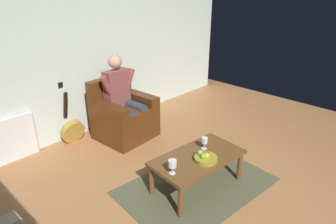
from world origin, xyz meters
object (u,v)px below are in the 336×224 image
at_px(guitar, 72,129).
at_px(wine_glass_far, 205,141).
at_px(armchair, 123,117).
at_px(coffee_table, 198,160).
at_px(wine_glass_near, 172,164).
at_px(person_seated, 122,95).
at_px(fruit_bowl, 205,158).

height_order(guitar, wine_glass_far, guitar).
relative_size(armchair, coffee_table, 0.81).
xyz_separation_m(wine_glass_near, wine_glass_far, (-0.64, -0.07, -0.01)).
xyz_separation_m(armchair, wine_glass_far, (0.02, 1.58, 0.19)).
bearing_deg(person_seated, coffee_table, 79.05).
bearing_deg(coffee_table, fruit_bowl, 82.87).
distance_m(person_seated, wine_glass_near, 1.78).
relative_size(armchair, wine_glass_near, 5.74).
distance_m(guitar, fruit_bowl, 2.23).
distance_m(person_seated, wine_glass_far, 1.59).
relative_size(person_seated, coffee_table, 1.14).
bearing_deg(wine_glass_near, armchair, -111.75).
xyz_separation_m(wine_glass_near, fruit_bowl, (-0.44, 0.10, -0.07)).
distance_m(armchair, person_seated, 0.36).
bearing_deg(coffee_table, armchair, -97.26).
xyz_separation_m(wine_glass_far, fruit_bowl, (0.20, 0.17, -0.07)).
height_order(armchair, person_seated, person_seated).
bearing_deg(person_seated, wine_glass_near, 64.50).
relative_size(person_seated, fruit_bowl, 4.93).
bearing_deg(coffee_table, wine_glass_far, -163.94).
relative_size(wine_glass_near, fruit_bowl, 0.61).
height_order(wine_glass_near, fruit_bowl, wine_glass_near).
distance_m(person_seated, coffee_table, 1.68).
bearing_deg(wine_glass_far, person_seated, -90.81).
height_order(person_seated, coffee_table, person_seated).
relative_size(wine_glass_far, fruit_bowl, 0.58).
bearing_deg(fruit_bowl, coffee_table, -97.13).
height_order(armchair, fruit_bowl, armchair).
distance_m(coffee_table, guitar, 2.11).
bearing_deg(wine_glass_near, guitar, -89.87).
relative_size(guitar, wine_glass_near, 5.78).
relative_size(person_seated, wine_glass_near, 8.08).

